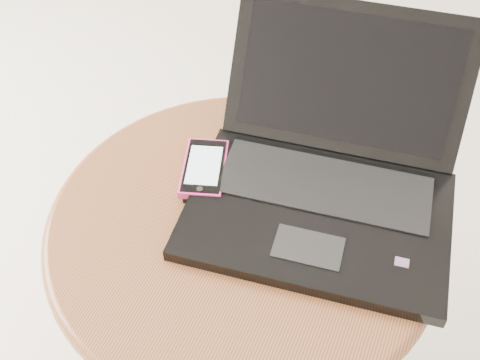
% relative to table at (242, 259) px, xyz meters
% --- Properties ---
extents(table, '(0.59, 0.59, 0.47)m').
position_rel_table_xyz_m(table, '(0.00, 0.00, 0.00)').
color(table, brown).
rests_on(table, ground).
extents(laptop, '(0.42, 0.43, 0.22)m').
position_rel_table_xyz_m(laptop, '(0.09, 0.10, 0.14)').
color(laptop, black).
rests_on(laptop, table).
extents(phone_black, '(0.09, 0.12, 0.01)m').
position_rel_table_xyz_m(phone_black, '(-0.09, 0.05, 0.10)').
color(phone_black, black).
rests_on(phone_black, table).
extents(phone_pink, '(0.10, 0.13, 0.01)m').
position_rel_table_xyz_m(phone_pink, '(-0.09, 0.06, 0.12)').
color(phone_pink, '#EA3180').
rests_on(phone_pink, phone_black).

